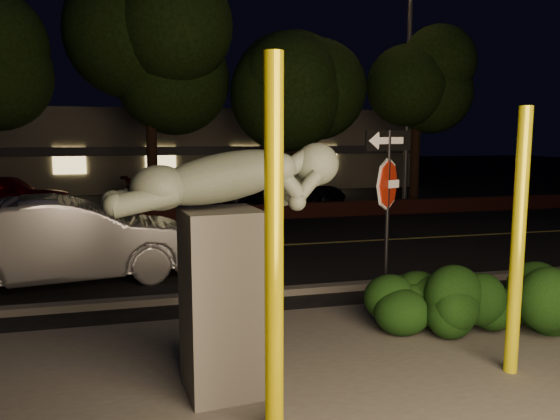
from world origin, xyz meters
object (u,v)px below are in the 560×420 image
Objects in this scene: parked_car_dark at (279,192)px; silver_sedan at (66,241)px; signpost at (388,185)px; sculpture at (225,242)px; parked_car_darkred at (179,190)px; yellow_pole_left at (274,251)px; parked_car_red at (5,195)px; streetlight at (404,64)px; yellow_pole_right at (518,244)px.

silver_sedan is at bearing 126.39° from parked_car_dark.
signpost is at bearing -131.51° from silver_sedan.
sculpture is 0.53× the size of parked_car_dark.
silver_sedan is 11.12m from parked_car_darkred.
signpost is (2.52, 2.98, 0.28)m from yellow_pole_left.
streetlight is at bearing -95.33° from parked_car_red.
yellow_pole_right reaches higher than parked_car_dark.
sculpture is 0.64× the size of parked_car_red.
signpost is at bearing -179.56° from parked_car_darkred.
streetlight reaches higher than silver_sedan.
silver_sedan is 10.27m from parked_car_dark.
yellow_pole_right is 15.40m from streetlight.
streetlight is 2.15× the size of parked_car_red.
parked_car_red is (-3.17, 9.71, -0.10)m from silver_sedan.
parked_car_red is (-5.43, 14.80, -0.95)m from sculpture.
streetlight is at bearing 50.54° from sculpture.
silver_sedan reaches higher than parked_car_dark.
silver_sedan is at bearing 156.46° from parked_car_darkred.
yellow_pole_right reaches higher than sculpture.
sculpture is at bearing -166.14° from signpost.
yellow_pole_left is 16.84m from parked_car_darkred.
yellow_pole_left is 6.63m from silver_sedan.
signpost is 3.49m from sculpture.
parked_car_dark is at bearing 67.12° from sculpture.
silver_sedan is (-5.59, 5.45, -0.74)m from yellow_pole_right.
sculpture reaches higher than parked_car_red.
sculpture is at bearing -119.44° from streetlight.
yellow_pole_left is 1.00m from sculpture.
yellow_pole_right is (3.02, 0.59, -0.20)m from yellow_pole_left.
streetlight is 15.02m from parked_car_red.
parked_car_darkred is (2.81, 10.75, -0.20)m from silver_sedan.
streetlight is (5.97, 11.50, 3.36)m from signpost.
signpost is 0.58× the size of silver_sedan.
yellow_pole_left is 0.69× the size of parked_car_dark.
sculpture is at bearing 146.99° from parked_car_dark.
yellow_pole_right reaches higher than signpost.
parked_car_red reaches higher than parked_car_dark.
yellow_pole_right is 0.61× the size of parked_car_dark.
signpost reaches higher than parked_car_dark.
parked_car_red is at bearing 120.01° from yellow_pole_right.
parked_car_darkred is at bearing -80.29° from parked_car_red.
silver_sedan is (-2.26, 5.09, -0.85)m from sculpture.
silver_sedan reaches higher than parked_car_darkred.
sculpture is 5.64m from silver_sedan.
signpost is 14.08m from parked_car_darkred.
streetlight is at bearing -63.06° from silver_sedan.
sculpture is 0.30× the size of streetlight.
silver_sedan is at bearing 127.09° from signpost.
yellow_pole_left reaches higher than yellow_pole_right.
yellow_pole_right is at bearing -12.62° from sculpture.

